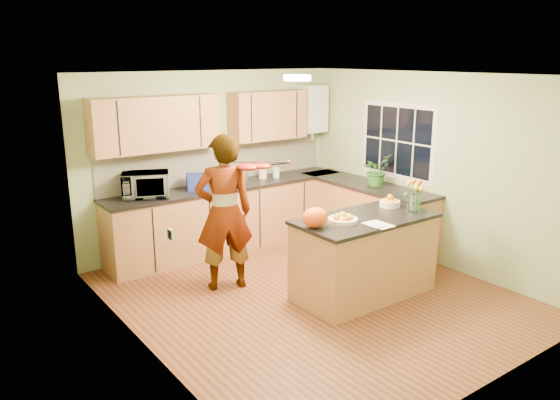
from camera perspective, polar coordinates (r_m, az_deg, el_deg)
floor at (r=6.44m, az=3.29°, el=-9.92°), size 4.50×4.50×0.00m
ceiling at (r=5.85m, az=3.66°, el=12.92°), size 4.00×4.50×0.02m
wall_back at (r=7.84m, az=-7.08°, el=4.14°), size 4.00×0.02×2.50m
wall_front at (r=4.59m, az=21.69°, el=-4.58°), size 4.00×0.02×2.50m
wall_left at (r=5.03m, az=-14.41°, el=-2.32°), size 0.02×4.50×2.50m
wall_right at (r=7.43m, az=15.47°, el=3.11°), size 0.02×4.50×2.50m
back_counter at (r=7.82m, az=-5.18°, el=-1.72°), size 3.64×0.62×0.94m
right_counter at (r=7.94m, az=8.94°, el=-1.59°), size 0.62×2.24×0.94m
splashback at (r=7.89m, az=-6.38°, el=3.85°), size 3.60×0.02×0.52m
upper_cabinets at (r=7.52m, az=-7.76°, el=8.28°), size 3.20×0.34×0.70m
boiler at (r=8.58m, az=3.41°, el=9.50°), size 0.40×0.30×0.86m
window_right at (r=7.75m, az=12.12°, el=6.04°), size 0.01×1.30×1.05m
light_switch at (r=4.49m, az=-11.38°, el=-3.54°), size 0.02×0.09×0.09m
ceiling_lamp at (r=6.08m, az=1.80°, el=12.65°), size 0.30×0.30×0.07m
peninsula_island at (r=6.35m, az=8.78°, el=-5.81°), size 1.64×0.84×0.94m
fruit_dish at (r=5.96m, az=6.58°, el=-1.92°), size 0.32×0.32×0.11m
orange_bowl at (r=6.67m, az=11.41°, el=-0.16°), size 0.24×0.24×0.14m
flower_vase at (r=6.44m, az=13.98°, el=1.41°), size 0.25×0.25×0.46m
orange_bag at (r=5.75m, az=3.70°, el=-1.82°), size 0.34×0.31×0.22m
papers at (r=5.94m, az=10.31°, el=-2.54°), size 0.21×0.29×0.01m
violinist at (r=6.37m, az=-5.86°, el=-1.33°), size 0.78×0.63×1.85m
violin at (r=6.16m, az=-3.35°, el=3.48°), size 0.66×0.57×0.17m
microwave at (r=7.16m, az=-13.85°, el=1.55°), size 0.69×0.60×0.32m
blue_box at (r=7.43m, az=-8.66°, el=1.89°), size 0.33×0.29×0.22m
kettle at (r=7.78m, az=-3.98°, el=2.74°), size 0.17×0.17×0.31m
jar_cream at (r=8.03m, az=-1.84°, el=2.90°), size 0.15×0.15×0.18m
jar_white at (r=8.09m, az=-0.41°, el=2.88°), size 0.12×0.12×0.15m
potted_plant at (r=7.67m, az=10.01°, el=3.09°), size 0.47×0.43×0.44m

